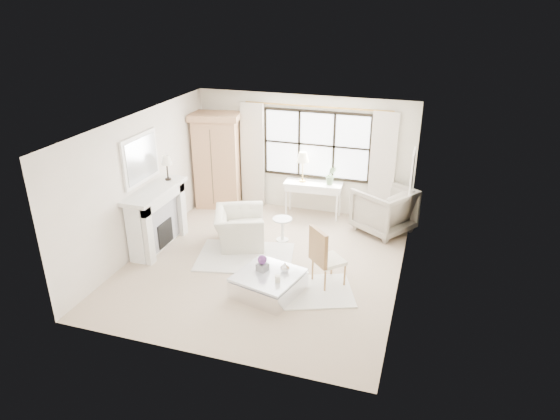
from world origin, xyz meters
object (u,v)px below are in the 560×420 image
at_px(armoire, 217,160).
at_px(club_armchair, 240,228).
at_px(coffee_table, 268,284).
at_px(console_table, 313,199).

bearing_deg(armoire, club_armchair, -66.19).
bearing_deg(club_armchair, armoire, 14.22).
bearing_deg(coffee_table, club_armchair, 140.55).
relative_size(console_table, coffee_table, 1.09).
xyz_separation_m(armoire, console_table, (2.30, 0.10, -0.74)).
bearing_deg(console_table, coffee_table, -91.90).
bearing_deg(club_armchair, console_table, -51.32).
distance_m(club_armchair, coffee_table, 1.94).
bearing_deg(coffee_table, armoire, 140.08).
xyz_separation_m(armoire, club_armchair, (1.24, -1.74, -0.78)).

